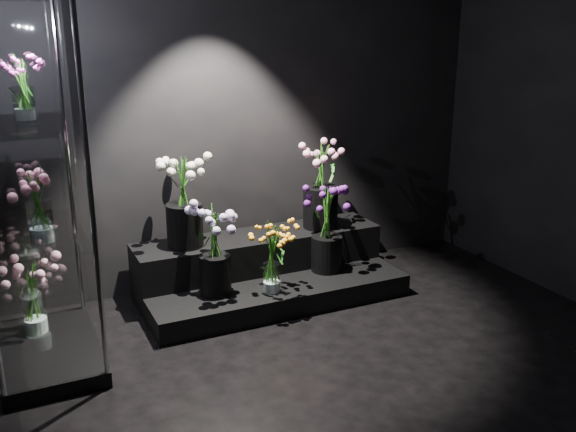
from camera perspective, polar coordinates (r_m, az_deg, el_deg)
floor at (r=3.83m, az=8.54°, el=-15.37°), size 4.00×4.00×0.00m
wall_back at (r=5.05m, az=-3.47°, el=9.74°), size 4.00×0.00×4.00m
display_riser at (r=5.00m, az=-2.02°, el=-4.82°), size 1.96×0.87×0.44m
display_case at (r=3.99m, az=-21.96°, el=1.90°), size 0.59×0.98×2.17m
bouquet_orange_bells at (r=4.56m, az=-1.47°, el=-3.52°), size 0.29×0.29×0.53m
bouquet_lilac at (r=4.52m, az=-6.57°, el=-2.44°), size 0.37×0.37×0.66m
bouquet_purple at (r=4.92m, az=3.49°, el=-0.87°), size 0.36×0.36×0.66m
bouquet_cream_roses at (r=4.70m, az=-9.29°, el=1.80°), size 0.45×0.45×0.68m
bouquet_pink_roses at (r=5.09m, az=2.94°, el=3.04°), size 0.41×0.41×0.68m
bouquet_case_pink at (r=3.80m, az=-21.31°, el=1.07°), size 0.34×0.34×0.43m
bouquet_case_magenta at (r=4.04m, az=-22.56°, el=10.59°), size 0.30×0.30×0.37m
bouquet_case_base_pink at (r=4.43m, az=-21.79°, el=-6.46°), size 0.38×0.38×0.50m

